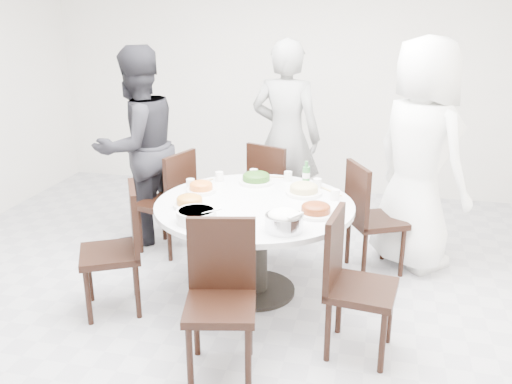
% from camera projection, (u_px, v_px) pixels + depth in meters
% --- Properties ---
extents(floor, '(6.00, 6.00, 0.01)m').
position_uv_depth(floor, '(230.00, 312.00, 4.02)').
color(floor, '#B3B3B8').
rests_on(floor, ground).
extents(wall_back, '(6.00, 0.01, 2.80)m').
position_uv_depth(wall_back, '(298.00, 74.00, 6.33)').
color(wall_back, white).
rests_on(wall_back, ground).
extents(dining_table, '(1.50, 1.50, 0.75)m').
position_uv_depth(dining_table, '(255.00, 248.00, 4.19)').
color(dining_table, white).
rests_on(dining_table, floor).
extents(chair_ne, '(0.56, 0.56, 0.95)m').
position_uv_depth(chair_ne, '(377.00, 218.00, 4.52)').
color(chair_ne, black).
rests_on(chair_ne, floor).
extents(chair_n, '(0.55, 0.55, 0.95)m').
position_uv_depth(chair_n, '(277.00, 190.00, 5.22)').
color(chair_n, black).
rests_on(chair_n, floor).
extents(chair_nw, '(0.52, 0.52, 0.95)m').
position_uv_depth(chair_nw, '(165.00, 202.00, 4.91)').
color(chair_nw, black).
rests_on(chair_nw, floor).
extents(chair_sw, '(0.57, 0.57, 0.95)m').
position_uv_depth(chair_sw, '(110.00, 251.00, 3.91)').
color(chair_sw, black).
rests_on(chair_sw, floor).
extents(chair_s, '(0.50, 0.50, 0.95)m').
position_uv_depth(chair_s, '(220.00, 304.00, 3.22)').
color(chair_s, black).
rests_on(chair_s, floor).
extents(chair_se, '(0.47, 0.47, 0.95)m').
position_uv_depth(chair_se, '(362.00, 287.00, 3.41)').
color(chair_se, black).
rests_on(chair_se, floor).
extents(diner_right, '(1.10, 1.12, 1.95)m').
position_uv_depth(diner_right, '(419.00, 156.00, 4.49)').
color(diner_right, white).
rests_on(diner_right, floor).
extents(diner_middle, '(0.73, 0.53, 1.88)m').
position_uv_depth(diner_middle, '(286.00, 138.00, 5.26)').
color(diner_middle, black).
rests_on(diner_middle, floor).
extents(diner_left, '(1.04, 1.12, 1.83)m').
position_uv_depth(diner_left, '(138.00, 147.00, 5.02)').
color(diner_left, black).
rests_on(diner_left, floor).
extents(dish_greens, '(0.29, 0.29, 0.08)m').
position_uv_depth(dish_greens, '(256.00, 179.00, 4.52)').
color(dish_greens, white).
rests_on(dish_greens, dining_table).
extents(dish_pale, '(0.28, 0.28, 0.08)m').
position_uv_depth(dish_pale, '(304.00, 190.00, 4.24)').
color(dish_pale, white).
rests_on(dish_pale, dining_table).
extents(dish_orange, '(0.24, 0.24, 0.06)m').
position_uv_depth(dish_orange, '(201.00, 188.00, 4.30)').
color(dish_orange, white).
rests_on(dish_orange, dining_table).
extents(dish_redbrown, '(0.27, 0.27, 0.07)m').
position_uv_depth(dish_redbrown, '(316.00, 211.00, 3.82)').
color(dish_redbrown, white).
rests_on(dish_redbrown, dining_table).
extents(dish_tofu, '(0.24, 0.24, 0.06)m').
position_uv_depth(dish_tofu, '(190.00, 203.00, 3.98)').
color(dish_tofu, white).
rests_on(dish_tofu, dining_table).
extents(rice_bowl, '(0.25, 0.25, 0.11)m').
position_uv_depth(rice_bowl, '(284.00, 223.00, 3.55)').
color(rice_bowl, silver).
rests_on(rice_bowl, dining_table).
extents(soup_bowl, '(0.28, 0.28, 0.09)m').
position_uv_depth(soup_bowl, '(196.00, 216.00, 3.70)').
color(soup_bowl, white).
rests_on(soup_bowl, dining_table).
extents(beverage_bottle, '(0.06, 0.06, 0.21)m').
position_uv_depth(beverage_bottle, '(306.00, 173.00, 4.43)').
color(beverage_bottle, '#2C7034').
rests_on(beverage_bottle, dining_table).
extents(tea_cups, '(0.07, 0.07, 0.08)m').
position_uv_depth(tea_cups, '(272.00, 174.00, 4.63)').
color(tea_cups, white).
rests_on(tea_cups, dining_table).
extents(chopsticks, '(0.24, 0.04, 0.01)m').
position_uv_depth(chopsticks, '(274.00, 176.00, 4.69)').
color(chopsticks, tan).
rests_on(chopsticks, dining_table).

